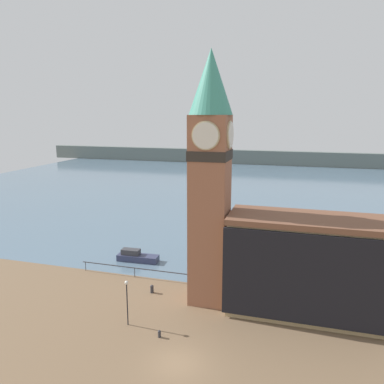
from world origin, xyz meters
TOP-DOWN VIEW (x-y plane):
  - ground_plane at (0.00, 0.00)m, footprint 160.00×160.00m
  - water at (0.00, 73.03)m, footprint 160.00×120.00m
  - far_shoreline at (0.00, 113.03)m, footprint 180.00×3.00m
  - pier_railing at (-9.24, 12.78)m, footprint 13.01×0.08m
  - clock_tower at (-0.03, 9.95)m, footprint 3.90×3.90m
  - pier_building at (9.01, 9.91)m, footprint 14.36×5.87m
  - boat_near at (-10.98, 17.11)m, footprint 5.18×1.74m
  - mooring_bollard_near at (-5.95, 9.78)m, footprint 0.35×0.35m
  - mooring_bollard_far at (-2.43, 2.70)m, footprint 0.26×0.26m
  - lamp_post at (-5.72, 3.69)m, footprint 0.32×0.32m

SIDE VIEW (x-z plane):
  - water at x=0.00m, z-range 0.00..0.00m
  - ground_plane at x=0.00m, z-range 0.00..0.00m
  - mooring_bollard_far at x=-2.43m, z-range 0.03..0.65m
  - mooring_bollard_near at x=-5.95m, z-range 0.03..0.88m
  - boat_near at x=-10.98m, z-range -0.18..1.28m
  - pier_railing at x=-9.24m, z-range 0.42..1.51m
  - far_shoreline at x=0.00m, z-range 0.00..5.00m
  - lamp_post at x=-5.72m, z-range 0.80..4.87m
  - pier_building at x=9.01m, z-range 0.02..9.09m
  - clock_tower at x=-0.03m, z-range 0.74..24.17m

